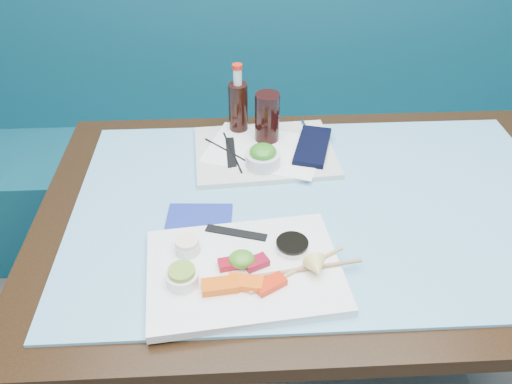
{
  "coord_description": "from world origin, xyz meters",
  "views": [
    {
      "loc": [
        -0.21,
        0.5,
        1.54
      ],
      "look_at": [
        -0.16,
        1.45,
        0.8
      ],
      "focal_mm": 35.0,
      "sensor_mm": 36.0,
      "label": 1
    }
  ],
  "objects_px": {
    "seaweed_bowl": "(263,159)",
    "blue_napkin": "(198,225)",
    "sashimi_plate": "(244,271)",
    "cola_bottle_body": "(238,109)",
    "booth_bench": "(284,148)",
    "cola_glass": "(267,117)",
    "dining_table": "(319,230)",
    "serving_tray": "(265,152)"
  },
  "relations": [
    {
      "from": "seaweed_bowl",
      "to": "blue_napkin",
      "type": "height_order",
      "value": "seaweed_bowl"
    },
    {
      "from": "sashimi_plate",
      "to": "cola_bottle_body",
      "type": "xyz_separation_m",
      "value": [
        0.0,
        0.57,
        0.07
      ]
    },
    {
      "from": "booth_bench",
      "to": "cola_glass",
      "type": "bearing_deg",
      "value": -101.82
    },
    {
      "from": "sashimi_plate",
      "to": "seaweed_bowl",
      "type": "height_order",
      "value": "seaweed_bowl"
    },
    {
      "from": "cola_bottle_body",
      "to": "sashimi_plate",
      "type": "bearing_deg",
      "value": -90.22
    },
    {
      "from": "dining_table",
      "to": "seaweed_bowl",
      "type": "relative_size",
      "value": 14.97
    },
    {
      "from": "serving_tray",
      "to": "cola_bottle_body",
      "type": "height_order",
      "value": "cola_bottle_body"
    },
    {
      "from": "cola_glass",
      "to": "blue_napkin",
      "type": "bearing_deg",
      "value": -117.84
    },
    {
      "from": "dining_table",
      "to": "cola_bottle_body",
      "type": "relative_size",
      "value": 8.8
    },
    {
      "from": "blue_napkin",
      "to": "sashimi_plate",
      "type": "bearing_deg",
      "value": -56.52
    },
    {
      "from": "booth_bench",
      "to": "sashimi_plate",
      "type": "xyz_separation_m",
      "value": [
        -0.2,
        -1.07,
        0.39
      ]
    },
    {
      "from": "serving_tray",
      "to": "cola_glass",
      "type": "height_order",
      "value": "cola_glass"
    },
    {
      "from": "sashimi_plate",
      "to": "cola_glass",
      "type": "bearing_deg",
      "value": 74.87
    },
    {
      "from": "blue_napkin",
      "to": "booth_bench",
      "type": "bearing_deg",
      "value": 71.62
    },
    {
      "from": "dining_table",
      "to": "cola_glass",
      "type": "relative_size",
      "value": 9.81
    },
    {
      "from": "booth_bench",
      "to": "seaweed_bowl",
      "type": "distance_m",
      "value": 0.82
    },
    {
      "from": "cola_bottle_body",
      "to": "blue_napkin",
      "type": "bearing_deg",
      "value": -104.34
    },
    {
      "from": "sashimi_plate",
      "to": "blue_napkin",
      "type": "bearing_deg",
      "value": 117.53
    },
    {
      "from": "dining_table",
      "to": "serving_tray",
      "type": "xyz_separation_m",
      "value": [
        -0.13,
        0.23,
        0.1
      ]
    },
    {
      "from": "blue_napkin",
      "to": "dining_table",
      "type": "bearing_deg",
      "value": 13.11
    },
    {
      "from": "blue_napkin",
      "to": "cola_glass",
      "type": "bearing_deg",
      "value": 62.16
    },
    {
      "from": "sashimi_plate",
      "to": "seaweed_bowl",
      "type": "xyz_separation_m",
      "value": [
        0.06,
        0.38,
        0.02
      ]
    },
    {
      "from": "cola_glass",
      "to": "sashimi_plate",
      "type": "bearing_deg",
      "value": -99.18
    },
    {
      "from": "serving_tray",
      "to": "cola_glass",
      "type": "bearing_deg",
      "value": 75.76
    },
    {
      "from": "dining_table",
      "to": "blue_napkin",
      "type": "height_order",
      "value": "blue_napkin"
    },
    {
      "from": "dining_table",
      "to": "sashimi_plate",
      "type": "distance_m",
      "value": 0.32
    },
    {
      "from": "cola_glass",
      "to": "blue_napkin",
      "type": "relative_size",
      "value": 0.92
    },
    {
      "from": "cola_glass",
      "to": "blue_napkin",
      "type": "xyz_separation_m",
      "value": [
        -0.19,
        -0.35,
        -0.08
      ]
    },
    {
      "from": "cola_glass",
      "to": "serving_tray",
      "type": "bearing_deg",
      "value": -100.3
    },
    {
      "from": "seaweed_bowl",
      "to": "blue_napkin",
      "type": "xyz_separation_m",
      "value": [
        -0.17,
        -0.22,
        -0.03
      ]
    },
    {
      "from": "seaweed_bowl",
      "to": "cola_bottle_body",
      "type": "height_order",
      "value": "cola_bottle_body"
    },
    {
      "from": "dining_table",
      "to": "cola_bottle_body",
      "type": "distance_m",
      "value": 0.43
    },
    {
      "from": "cola_bottle_body",
      "to": "blue_napkin",
      "type": "distance_m",
      "value": 0.43
    },
    {
      "from": "serving_tray",
      "to": "booth_bench",
      "type": "bearing_deg",
      "value": 74.38
    },
    {
      "from": "cola_glass",
      "to": "cola_bottle_body",
      "type": "height_order",
      "value": "cola_bottle_body"
    },
    {
      "from": "booth_bench",
      "to": "dining_table",
      "type": "height_order",
      "value": "booth_bench"
    },
    {
      "from": "serving_tray",
      "to": "cola_glass",
      "type": "xyz_separation_m",
      "value": [
        0.01,
        0.05,
        0.08
      ]
    },
    {
      "from": "dining_table",
      "to": "cola_glass",
      "type": "height_order",
      "value": "cola_glass"
    },
    {
      "from": "serving_tray",
      "to": "cola_glass",
      "type": "relative_size",
      "value": 2.7
    },
    {
      "from": "booth_bench",
      "to": "serving_tray",
      "type": "xyz_separation_m",
      "value": [
        -0.13,
        -0.61,
        0.39
      ]
    },
    {
      "from": "sashimi_plate",
      "to": "blue_napkin",
      "type": "relative_size",
      "value": 2.6
    },
    {
      "from": "cola_glass",
      "to": "seaweed_bowl",
      "type": "bearing_deg",
      "value": -98.75
    }
  ]
}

